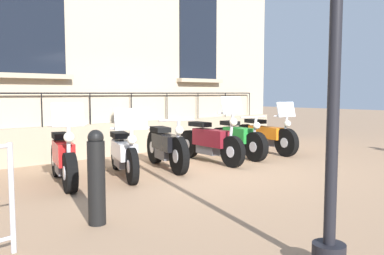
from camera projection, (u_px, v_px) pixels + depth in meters
The scene contains 9 objects.
ground_plane at pixel (198, 167), 8.08m from camera, with size 60.00×60.00×0.00m, color #9E7A5B.
building_facade at pixel (122, 30), 9.95m from camera, with size 0.82×10.52×6.35m.
motorcycle_red at pixel (63, 159), 6.56m from camera, with size 1.90×0.75×1.35m.
motorcycle_white at pixel (124, 154), 7.17m from camera, with size 1.95×0.94×1.25m.
motorcycle_black at pixel (166, 147), 7.91m from camera, with size 1.98×0.90×1.02m.
motorcycle_maroon at pixel (210, 142), 8.63m from camera, with size 2.16×0.62×1.43m.
motorcycle_green at pixel (237, 140), 9.30m from camera, with size 1.98×0.73×0.99m.
motorcycle_orange at pixel (265, 136), 10.07m from camera, with size 2.20×0.76×1.29m.
bollard at pixel (96, 177), 4.54m from camera, with size 0.20×0.20×1.09m.
Camera 1 is at (5.93, -5.35, 1.51)m, focal length 37.32 mm.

